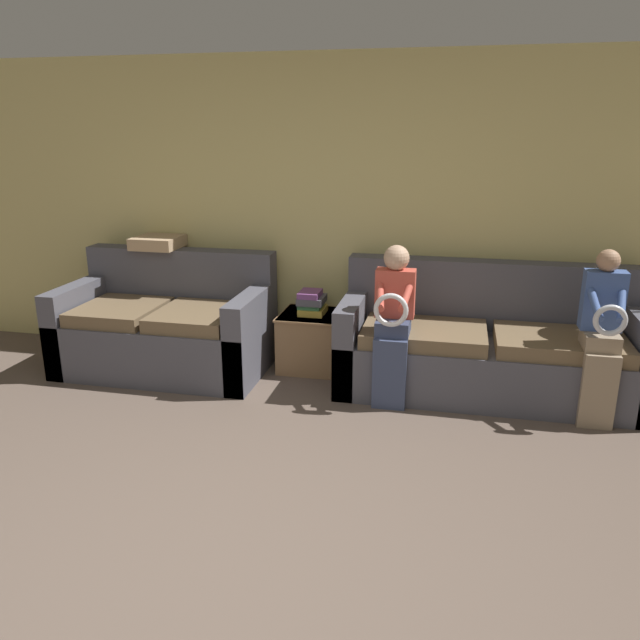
{
  "coord_description": "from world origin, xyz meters",
  "views": [
    {
      "loc": [
        0.97,
        -2.16,
        1.97
      ],
      "look_at": [
        0.09,
        1.79,
        0.72
      ],
      "focal_mm": 35.0,
      "sensor_mm": 36.0,
      "label": 1
    }
  ],
  "objects_px": {
    "couch_side": "(168,329)",
    "child_left_seated": "(393,318)",
    "child_right_seated": "(602,331)",
    "throw_pillow": "(158,242)",
    "couch_main": "(489,349)",
    "book_stack": "(312,303)",
    "side_shelf": "(312,340)"
  },
  "relations": [
    {
      "from": "book_stack",
      "to": "throw_pillow",
      "type": "distance_m",
      "value": 1.46
    },
    {
      "from": "couch_side",
      "to": "side_shelf",
      "type": "distance_m",
      "value": 1.22
    },
    {
      "from": "couch_side",
      "to": "side_shelf",
      "type": "xyz_separation_m",
      "value": [
        1.19,
        0.25,
        -0.09
      ]
    },
    {
      "from": "book_stack",
      "to": "couch_side",
      "type": "bearing_deg",
      "value": -167.85
    },
    {
      "from": "child_left_seated",
      "to": "side_shelf",
      "type": "relative_size",
      "value": 2.21
    },
    {
      "from": "couch_side",
      "to": "side_shelf",
      "type": "height_order",
      "value": "couch_side"
    },
    {
      "from": "couch_side",
      "to": "child_left_seated",
      "type": "bearing_deg",
      "value": -8.43
    },
    {
      "from": "throw_pillow",
      "to": "book_stack",
      "type": "bearing_deg",
      "value": -3.07
    },
    {
      "from": "couch_main",
      "to": "child_left_seated",
      "type": "xyz_separation_m",
      "value": [
        -0.71,
        -0.37,
        0.32
      ]
    },
    {
      "from": "couch_main",
      "to": "child_right_seated",
      "type": "height_order",
      "value": "child_right_seated"
    },
    {
      "from": "side_shelf",
      "to": "throw_pillow",
      "type": "xyz_separation_m",
      "value": [
        -1.39,
        0.08,
        0.77
      ]
    },
    {
      "from": "child_right_seated",
      "to": "book_stack",
      "type": "bearing_deg",
      "value": 165.85
    },
    {
      "from": "couch_main",
      "to": "book_stack",
      "type": "bearing_deg",
      "value": 173.19
    },
    {
      "from": "child_right_seated",
      "to": "side_shelf",
      "type": "distance_m",
      "value": 2.25
    },
    {
      "from": "couch_main",
      "to": "child_right_seated",
      "type": "xyz_separation_m",
      "value": [
        0.71,
        -0.37,
        0.32
      ]
    },
    {
      "from": "child_right_seated",
      "to": "couch_main",
      "type": "bearing_deg",
      "value": 152.4
    },
    {
      "from": "couch_main",
      "to": "child_left_seated",
      "type": "distance_m",
      "value": 0.86
    },
    {
      "from": "couch_main",
      "to": "side_shelf",
      "type": "distance_m",
      "value": 1.45
    },
    {
      "from": "side_shelf",
      "to": "throw_pillow",
      "type": "relative_size",
      "value": 1.38
    },
    {
      "from": "couch_main",
      "to": "side_shelf",
      "type": "height_order",
      "value": "couch_main"
    },
    {
      "from": "child_left_seated",
      "to": "book_stack",
      "type": "bearing_deg",
      "value": 143.56
    },
    {
      "from": "child_left_seated",
      "to": "book_stack",
      "type": "relative_size",
      "value": 4.4
    },
    {
      "from": "child_left_seated",
      "to": "child_right_seated",
      "type": "bearing_deg",
      "value": 0.04
    },
    {
      "from": "child_right_seated",
      "to": "book_stack",
      "type": "xyz_separation_m",
      "value": [
        -2.15,
        0.54,
        -0.08
      ]
    },
    {
      "from": "child_right_seated",
      "to": "throw_pillow",
      "type": "relative_size",
      "value": 3.12
    },
    {
      "from": "couch_side",
      "to": "book_stack",
      "type": "distance_m",
      "value": 1.24
    },
    {
      "from": "couch_side",
      "to": "child_left_seated",
      "type": "distance_m",
      "value": 1.97
    },
    {
      "from": "couch_main",
      "to": "throw_pillow",
      "type": "distance_m",
      "value": 2.92
    },
    {
      "from": "couch_side",
      "to": "book_stack",
      "type": "xyz_separation_m",
      "value": [
        1.19,
        0.26,
        0.23
      ]
    },
    {
      "from": "couch_main",
      "to": "child_left_seated",
      "type": "height_order",
      "value": "child_left_seated"
    },
    {
      "from": "book_stack",
      "to": "child_right_seated",
      "type": "bearing_deg",
      "value": -14.15
    },
    {
      "from": "child_left_seated",
      "to": "side_shelf",
      "type": "height_order",
      "value": "child_left_seated"
    }
  ]
}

